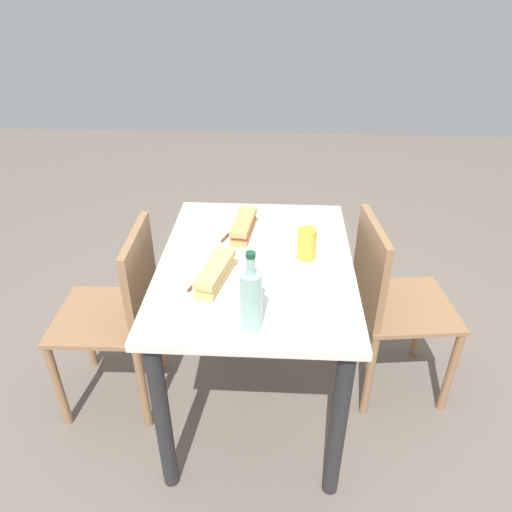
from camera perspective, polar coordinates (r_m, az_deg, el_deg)
The scene contains 13 objects.
ground_plane at distance 2.35m, azimuth 0.00°, elevation -16.58°, with size 8.00×8.00×0.00m, color #6B6056.
dining_table at distance 1.92m, azimuth 0.00°, elevation -4.06°, with size 0.99×0.74×0.77m.
chair_far at distance 2.10m, azimuth -15.78°, elevation -6.18°, with size 0.41×0.41×0.88m.
chair_near at distance 2.15m, azimuth 15.55°, elevation -5.03°, with size 0.44×0.44×0.88m.
plate_near at distance 1.99m, azimuth -1.47°, elevation 2.51°, with size 0.24×0.24×0.01m, color white.
baguette_sandwich_near at distance 1.97m, azimuth -1.49°, elevation 3.56°, with size 0.24×0.10×0.07m.
knife_near at distance 1.99m, azimuth -3.14°, elevation 2.76°, with size 0.17×0.07×0.01m.
plate_far at distance 1.71m, azimuth -4.81°, elevation -3.22°, with size 0.24×0.24×0.01m, color white.
baguette_sandwich_far at distance 1.68m, azimuth -4.87°, elevation -2.07°, with size 0.26×0.12×0.07m.
knife_far at distance 1.71m, azimuth -6.71°, elevation -2.83°, with size 0.17×0.08×0.01m.
water_bottle at distance 1.46m, azimuth -0.62°, elevation -5.18°, with size 0.07×0.07×0.28m.
beer_glass at distance 1.84m, azimuth 6.08°, elevation 1.45°, with size 0.07×0.07×0.12m, color gold.
paper_napkin at distance 1.74m, azimuth 3.85°, elevation -2.70°, with size 0.14×0.14×0.00m, color white.
Camera 1 is at (-1.55, -0.08, 1.76)m, focal length 33.41 mm.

